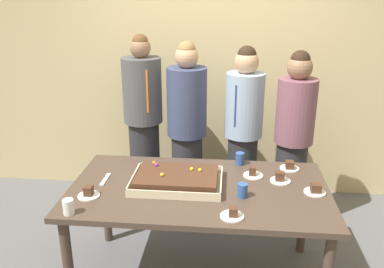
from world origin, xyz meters
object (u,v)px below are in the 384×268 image
object	(u,v)px
drink_cup_nearest	(68,207)
cake_server_utensil	(105,179)
party_table	(199,198)
person_green_shirt_behind	(293,139)
plated_slice_far_left	(290,166)
plated_slice_far_right	(315,190)
sheet_cake	(177,179)
person_striped_tie_right	(144,123)
plated_slice_center_back	(233,214)
plated_slice_center_front	(280,179)
plated_slice_near_left	(89,193)
drink_cup_middle	(242,190)
person_serving_front	(243,131)
plated_slice_near_right	(253,173)
person_far_right_suit	(187,130)
drink_cup_far_end	(240,159)

from	to	relation	value
drink_cup_nearest	cake_server_utensil	size ratio (longest dim) A/B	0.50
party_table	person_green_shirt_behind	world-z (taller)	person_green_shirt_behind
person_green_shirt_behind	plated_slice_far_left	bearing A→B (deg)	37.52
plated_slice_far_right	drink_cup_nearest	size ratio (longest dim) A/B	1.50
sheet_cake	person_striped_tie_right	size ratio (longest dim) A/B	0.37
cake_server_utensil	person_striped_tie_right	bearing A→B (deg)	85.55
person_green_shirt_behind	person_striped_tie_right	distance (m)	1.42
plated_slice_center_back	party_table	bearing A→B (deg)	122.27
plated_slice_center_front	person_striped_tie_right	distance (m)	1.53
party_table	cake_server_utensil	size ratio (longest dim) A/B	9.26
party_table	plated_slice_near_left	distance (m)	0.78
party_table	cake_server_utensil	world-z (taller)	cake_server_utensil
plated_slice_far_right	drink_cup_middle	xyz separation A→B (m)	(-0.51, -0.11, 0.03)
plated_slice_far_left	drink_cup_nearest	xyz separation A→B (m)	(-1.48, -0.81, 0.03)
party_table	plated_slice_center_front	distance (m)	0.62
sheet_cake	plated_slice_center_front	bearing A→B (deg)	9.35
person_serving_front	person_green_shirt_behind	xyz separation A→B (m)	(0.44, -0.17, -0.00)
plated_slice_center_back	person_striped_tie_right	world-z (taller)	person_striped_tie_right
party_table	plated_slice_far_right	bearing A→B (deg)	-0.67
drink_cup_nearest	person_green_shirt_behind	size ratio (longest dim) A/B	0.06
plated_slice_near_right	drink_cup_nearest	world-z (taller)	drink_cup_nearest
drink_cup_middle	person_far_right_suit	distance (m)	1.20
sheet_cake	plated_slice_center_back	size ratio (longest dim) A/B	4.33
drink_cup_nearest	drink_cup_far_end	world-z (taller)	same
cake_server_utensil	plated_slice_center_back	bearing A→B (deg)	-24.48
plated_slice_far_right	person_serving_front	size ratio (longest dim) A/B	0.09
plated_slice_center_back	drink_cup_nearest	size ratio (longest dim) A/B	1.50
person_serving_front	plated_slice_near_right	bearing A→B (deg)	29.94
party_table	plated_slice_far_left	xyz separation A→B (m)	(0.69, 0.37, 0.11)
plated_slice_center_front	person_far_right_suit	world-z (taller)	person_far_right_suit
plated_slice_far_left	person_striped_tie_right	xyz separation A→B (m)	(-1.31, 0.70, 0.09)
person_serving_front	person_far_right_suit	distance (m)	0.53
plated_slice_center_front	person_far_right_suit	bearing A→B (deg)	133.12
party_table	sheet_cake	size ratio (longest dim) A/B	2.85
plated_slice_near_left	plated_slice_center_back	size ratio (longest dim) A/B	1.00
plated_slice_center_front	drink_cup_middle	world-z (taller)	drink_cup_middle
drink_cup_nearest	cake_server_utensil	world-z (taller)	drink_cup_nearest
plated_slice_near_left	plated_slice_center_front	xyz separation A→B (m)	(1.33, 0.35, -0.00)
sheet_cake	plated_slice_far_left	xyz separation A→B (m)	(0.85, 0.35, -0.02)
sheet_cake	party_table	bearing A→B (deg)	-8.42
plated_slice_far_right	person_striped_tie_right	bearing A→B (deg)	143.10
party_table	drink_cup_nearest	size ratio (longest dim) A/B	18.51
plated_slice_far_left	person_striped_tie_right	world-z (taller)	person_striped_tie_right
drink_cup_middle	plated_slice_far_left	bearing A→B (deg)	52.12
party_table	person_serving_front	distance (m)	1.11
party_table	plated_slice_far_right	distance (m)	0.82
drink_cup_nearest	cake_server_utensil	xyz separation A→B (m)	(0.09, 0.49, -0.05)
plated_slice_center_front	person_green_shirt_behind	xyz separation A→B (m)	(0.19, 0.72, 0.04)
party_table	plated_slice_near_left	bearing A→B (deg)	-164.51
party_table	person_green_shirt_behind	bearing A→B (deg)	48.11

